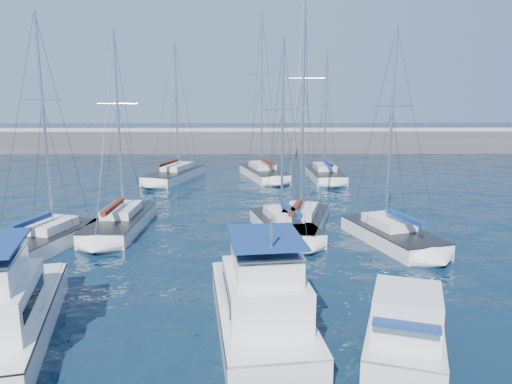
{
  "coord_description": "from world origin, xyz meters",
  "views": [
    {
      "loc": [
        1.68,
        -22.1,
        9.61
      ],
      "look_at": [
        1.96,
        8.82,
        3.0
      ],
      "focal_mm": 35.0,
      "sensor_mm": 36.0,
      "label": 1
    }
  ],
  "objects_px": {
    "sailboat_mid_b": "(120,222)",
    "sailboat_mid_c": "(285,226)",
    "motor_yacht_stbd_outer": "(405,335)",
    "sailboat_back_b": "(264,173)",
    "sailboat_mid_a": "(47,239)",
    "sailboat_mid_e": "(392,235)",
    "sailboat_back_c": "(325,174)",
    "motor_yacht_stbd_inner": "(262,307)",
    "sailboat_back_a": "(175,174)",
    "sailboat_mid_d": "(299,223)"
  },
  "relations": [
    {
      "from": "sailboat_back_c",
      "to": "sailboat_mid_d",
      "type": "bearing_deg",
      "value": -106.04
    },
    {
      "from": "sailboat_mid_a",
      "to": "sailboat_back_a",
      "type": "distance_m",
      "value": 22.82
    },
    {
      "from": "sailboat_mid_b",
      "to": "sailboat_mid_d",
      "type": "height_order",
      "value": "sailboat_mid_d"
    },
    {
      "from": "motor_yacht_stbd_inner",
      "to": "sailboat_back_a",
      "type": "height_order",
      "value": "sailboat_back_a"
    },
    {
      "from": "sailboat_mid_a",
      "to": "sailboat_mid_c",
      "type": "bearing_deg",
      "value": 25.9
    },
    {
      "from": "motor_yacht_stbd_inner",
      "to": "sailboat_mid_e",
      "type": "xyz_separation_m",
      "value": [
        8.33,
        11.54,
        -0.62
      ]
    },
    {
      "from": "sailboat_mid_c",
      "to": "sailboat_back_c",
      "type": "bearing_deg",
      "value": 60.26
    },
    {
      "from": "motor_yacht_stbd_inner",
      "to": "sailboat_back_c",
      "type": "relative_size",
      "value": 0.72
    },
    {
      "from": "motor_yacht_stbd_inner",
      "to": "sailboat_mid_c",
      "type": "distance_m",
      "value": 13.71
    },
    {
      "from": "sailboat_mid_b",
      "to": "sailboat_back_b",
      "type": "distance_m",
      "value": 21.91
    },
    {
      "from": "motor_yacht_stbd_inner",
      "to": "sailboat_back_b",
      "type": "distance_m",
      "value": 34.07
    },
    {
      "from": "motor_yacht_stbd_outer",
      "to": "sailboat_mid_b",
      "type": "bearing_deg",
      "value": 148.8
    },
    {
      "from": "sailboat_mid_a",
      "to": "sailboat_back_b",
      "type": "relative_size",
      "value": 0.81
    },
    {
      "from": "sailboat_back_c",
      "to": "sailboat_mid_c",
      "type": "bearing_deg",
      "value": -108.3
    },
    {
      "from": "motor_yacht_stbd_outer",
      "to": "sailboat_mid_e",
      "type": "xyz_separation_m",
      "value": [
        3.28,
        13.49,
        -0.43
      ]
    },
    {
      "from": "motor_yacht_stbd_outer",
      "to": "sailboat_mid_a",
      "type": "relative_size",
      "value": 0.43
    },
    {
      "from": "motor_yacht_stbd_outer",
      "to": "sailboat_back_b",
      "type": "distance_m",
      "value": 36.24
    },
    {
      "from": "sailboat_mid_d",
      "to": "motor_yacht_stbd_outer",
      "type": "bearing_deg",
      "value": -67.75
    },
    {
      "from": "motor_yacht_stbd_inner",
      "to": "sailboat_mid_d",
      "type": "distance_m",
      "value": 14.63
    },
    {
      "from": "sailboat_mid_a",
      "to": "sailboat_back_c",
      "type": "distance_m",
      "value": 29.98
    },
    {
      "from": "sailboat_mid_d",
      "to": "sailboat_back_a",
      "type": "distance_m",
      "value": 22.08
    },
    {
      "from": "sailboat_mid_d",
      "to": "sailboat_mid_c",
      "type": "bearing_deg",
      "value": -128.31
    },
    {
      "from": "sailboat_mid_e",
      "to": "sailboat_mid_c",
      "type": "bearing_deg",
      "value": 144.9
    },
    {
      "from": "sailboat_mid_c",
      "to": "sailboat_back_b",
      "type": "bearing_deg",
      "value": 78.5
    },
    {
      "from": "motor_yacht_stbd_inner",
      "to": "sailboat_back_c",
      "type": "xyz_separation_m",
      "value": [
        7.32,
        33.18,
        -0.63
      ]
    },
    {
      "from": "motor_yacht_stbd_outer",
      "to": "sailboat_back_b",
      "type": "bearing_deg",
      "value": 114.53
    },
    {
      "from": "motor_yacht_stbd_outer",
      "to": "sailboat_mid_e",
      "type": "height_order",
      "value": "sailboat_mid_e"
    },
    {
      "from": "sailboat_mid_d",
      "to": "sailboat_back_c",
      "type": "height_order",
      "value": "sailboat_mid_d"
    },
    {
      "from": "sailboat_mid_b",
      "to": "sailboat_mid_d",
      "type": "relative_size",
      "value": 0.83
    },
    {
      "from": "sailboat_back_b",
      "to": "sailboat_back_c",
      "type": "xyz_separation_m",
      "value": [
        6.42,
        -0.87,
        -0.04
      ]
    },
    {
      "from": "sailboat_mid_b",
      "to": "sailboat_back_b",
      "type": "xyz_separation_m",
      "value": [
        10.21,
        19.38,
        0.05
      ]
    },
    {
      "from": "sailboat_mid_d",
      "to": "sailboat_mid_e",
      "type": "height_order",
      "value": "sailboat_mid_d"
    },
    {
      "from": "sailboat_mid_a",
      "to": "motor_yacht_stbd_outer",
      "type": "bearing_deg",
      "value": -20.08
    },
    {
      "from": "motor_yacht_stbd_inner",
      "to": "sailboat_back_a",
      "type": "distance_m",
      "value": 34.41
    },
    {
      "from": "sailboat_mid_a",
      "to": "sailboat_mid_c",
      "type": "relative_size",
      "value": 1.09
    },
    {
      "from": "sailboat_back_b",
      "to": "sailboat_mid_b",
      "type": "bearing_deg",
      "value": -133.81
    },
    {
      "from": "sailboat_mid_e",
      "to": "sailboat_back_c",
      "type": "xyz_separation_m",
      "value": [
        -1.02,
        21.64,
        -0.0
      ]
    },
    {
      "from": "motor_yacht_stbd_inner",
      "to": "sailboat_back_b",
      "type": "height_order",
      "value": "sailboat_back_b"
    },
    {
      "from": "motor_yacht_stbd_outer",
      "to": "sailboat_mid_c",
      "type": "relative_size",
      "value": 0.47
    },
    {
      "from": "sailboat_back_a",
      "to": "sailboat_mid_b",
      "type": "bearing_deg",
      "value": -75.39
    },
    {
      "from": "motor_yacht_stbd_outer",
      "to": "sailboat_mid_b",
      "type": "xyz_separation_m",
      "value": [
        -14.37,
        16.62,
        -0.44
      ]
    },
    {
      "from": "sailboat_mid_a",
      "to": "sailboat_mid_b",
      "type": "distance_m",
      "value": 5.1
    },
    {
      "from": "sailboat_mid_a",
      "to": "sailboat_back_c",
      "type": "height_order",
      "value": "sailboat_mid_a"
    },
    {
      "from": "sailboat_mid_b",
      "to": "sailboat_mid_a",
      "type": "bearing_deg",
      "value": -131.44
    },
    {
      "from": "sailboat_back_a",
      "to": "sailboat_back_c",
      "type": "distance_m",
      "value": 15.73
    },
    {
      "from": "sailboat_mid_b",
      "to": "sailboat_back_b",
      "type": "height_order",
      "value": "sailboat_back_b"
    },
    {
      "from": "sailboat_mid_b",
      "to": "sailboat_mid_c",
      "type": "xyz_separation_m",
      "value": [
        11.11,
        -1.09,
        0.01
      ]
    },
    {
      "from": "motor_yacht_stbd_outer",
      "to": "sailboat_mid_d",
      "type": "relative_size",
      "value": 0.38
    },
    {
      "from": "sailboat_mid_c",
      "to": "sailboat_mid_e",
      "type": "relative_size",
      "value": 0.97
    },
    {
      "from": "sailboat_mid_a",
      "to": "sailboat_mid_e",
      "type": "bearing_deg",
      "value": 17.33
    }
  ]
}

